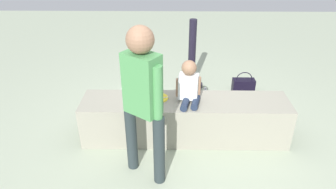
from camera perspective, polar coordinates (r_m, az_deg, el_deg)
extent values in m
plane|color=#99A48B|center=(3.71, 3.03, -7.76)|extent=(12.00, 12.00, 0.00)
cube|color=gray|center=(3.57, 3.13, -4.59)|extent=(2.34, 0.50, 0.49)
cylinder|color=#1F2A42|center=(3.32, 3.23, -1.61)|extent=(0.12, 0.26, 0.08)
cylinder|color=#1F2A42|center=(3.35, 5.13, -1.42)|extent=(0.12, 0.26, 0.08)
cube|color=white|center=(3.36, 3.81, 1.53)|extent=(0.23, 0.17, 0.28)
sphere|color=#8C664C|center=(3.26, 3.94, 5.01)|extent=(0.16, 0.16, 0.16)
cylinder|color=#8C664C|center=(3.34, 1.89, 1.29)|extent=(0.05, 0.05, 0.21)
cylinder|color=#8C664C|center=(3.39, 5.69, 1.62)|extent=(0.05, 0.05, 0.21)
cylinder|color=#252F31|center=(2.92, -1.66, -10.41)|extent=(0.11, 0.11, 0.74)
cylinder|color=#252F31|center=(3.10, -6.79, -7.97)|extent=(0.11, 0.11, 0.74)
cube|color=#488B4D|center=(2.65, -4.82, 1.92)|extent=(0.36, 0.33, 0.56)
sphere|color=#8C664C|center=(2.50, -5.20, 10.10)|extent=(0.23, 0.23, 0.23)
cylinder|color=#488B4D|center=(2.58, -1.99, -0.07)|extent=(0.09, 0.09, 0.53)
cylinder|color=#488B4D|center=(2.78, -7.38, 1.87)|extent=(0.09, 0.09, 0.53)
cylinder|color=yellow|center=(3.48, -1.77, -0.62)|extent=(0.22, 0.22, 0.01)
cylinder|color=brown|center=(3.47, -1.78, -0.22)|extent=(0.10, 0.10, 0.04)
cylinder|color=brown|center=(3.45, -1.78, 0.17)|extent=(0.10, 0.10, 0.01)
cube|color=silver|center=(3.46, -0.78, -0.59)|extent=(0.11, 0.04, 0.00)
cube|color=#B259BF|center=(4.08, 7.94, -2.02)|extent=(0.26, 0.08, 0.27)
torus|color=white|center=(4.00, 7.26, -0.35)|extent=(0.10, 0.01, 0.10)
torus|color=white|center=(4.01, 8.88, -0.36)|extent=(0.10, 0.01, 0.10)
cylinder|color=black|center=(4.82, 4.24, 1.84)|extent=(0.36, 0.36, 0.04)
cylinder|color=black|center=(4.61, 4.48, 7.66)|extent=(0.11, 0.11, 1.01)
cylinder|color=silver|center=(4.85, -8.03, 2.48)|extent=(0.06, 0.06, 0.15)
cone|color=silver|center=(4.81, -8.10, 3.39)|extent=(0.06, 0.06, 0.03)
cylinder|color=#268C3F|center=(4.80, -8.12, 3.61)|extent=(0.03, 0.03, 0.01)
cylinder|color=silver|center=(4.39, 6.83, -0.27)|extent=(0.07, 0.07, 0.17)
cone|color=silver|center=(4.35, 6.90, 0.86)|extent=(0.06, 0.06, 0.03)
cylinder|color=white|center=(4.34, 6.92, 1.13)|extent=(0.03, 0.03, 0.02)
cylinder|color=red|center=(4.36, -9.08, -1.13)|extent=(0.08, 0.08, 0.11)
cube|color=white|center=(4.51, -6.49, 0.07)|extent=(0.37, 0.33, 0.10)
cube|color=black|center=(4.66, 13.76, 1.38)|extent=(0.32, 0.14, 0.24)
torus|color=black|center=(4.61, 13.94, 2.72)|extent=(0.24, 0.01, 0.24)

